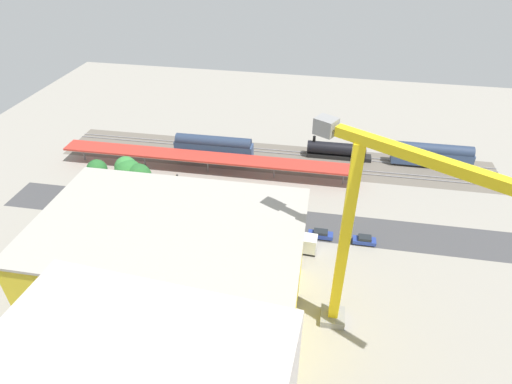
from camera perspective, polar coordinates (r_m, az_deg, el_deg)
The scene contains 25 objects.
ground_plane at distance 86.18m, azimuth 0.21°, elevation -2.79°, with size 169.21×169.21×0.00m, color gray.
rail_bed at distance 104.81m, azimuth 2.46°, elevation 4.62°, with size 105.76×14.36×0.01m, color #665E54.
street_asphalt at distance 84.35m, azimuth -0.08°, elevation -3.75°, with size 105.76×9.00×0.01m, color #424244.
track_rails at distance 104.72m, azimuth 2.46°, elevation 4.70°, with size 105.75×9.14×0.12m.
platform_canopy_near at distance 98.11m, azimuth -6.64°, elevation 4.70°, with size 69.67×5.60×4.04m.
locomotive at distance 105.98m, azimuth 11.16°, elevation 5.49°, with size 15.74×3.24×5.37m.
passenger_coach at distance 108.32m, azimuth 22.76°, elevation 4.68°, with size 18.49×3.23×5.87m.
freight_coach_far at distance 103.21m, azimuth -5.76°, elevation 6.05°, with size 19.25×3.28×6.26m.
parked_car_0 at distance 80.91m, azimuth 14.47°, elevation -6.38°, with size 4.24×1.84×1.64m.
parked_car_1 at distance 80.50m, azimuth 8.74°, elevation -5.74°, with size 4.65×1.74×1.70m.
parked_car_2 at distance 80.50m, azimuth 3.20°, elevation -5.30°, with size 4.10×2.03×1.74m.
parked_car_3 at distance 81.58m, azimuth -1.78°, elevation -4.61°, with size 4.48×1.95×1.77m.
parked_car_4 at distance 82.84m, azimuth -6.99°, elevation -4.23°, with size 4.14×1.81×1.66m.
parked_car_5 at distance 85.40m, azimuth -11.39°, elevation -3.37°, with size 4.72×2.06×1.65m.
parked_car_6 at distance 88.01m, azimuth -16.07°, elevation -2.84°, with size 4.61×1.81×1.77m.
construction_building at distance 63.59m, azimuth -10.96°, elevation -10.19°, with size 36.07×22.56×16.37m, color yellow.
construction_roof_slab at distance 58.08m, azimuth -11.85°, elevation -4.30°, with size 36.67×23.16×0.40m, color #ADA89E.
tower_crane at distance 53.82m, azimuth 14.42°, elevation -4.81°, with size 24.24×14.51×31.93m.
box_truck_0 at distance 76.87m, azimuth 4.85°, elevation -6.79°, with size 9.45×3.00×3.42m.
box_truck_1 at distance 81.48m, azimuth -9.37°, elevation -4.50°, with size 9.40×2.49×3.17m.
street_tree_0 at distance 93.66m, azimuth -16.89°, elevation 2.43°, with size 6.14×6.14×7.83m.
street_tree_1 at distance 97.04m, azimuth -20.74°, elevation 2.88°, with size 4.36×4.36×7.08m.
street_tree_2 at distance 94.25m, azimuth -17.22°, elevation 3.21°, with size 4.78×4.78×8.05m.
street_tree_3 at distance 92.13m, azimuth -15.58°, elevation 2.10°, with size 5.33×5.33×7.43m.
traffic_light at distance 89.49m, azimuth -10.54°, elevation 1.24°, with size 0.50×0.36×5.92m.
Camera 1 is at (-12.26, 67.35, 52.35)m, focal length 29.51 mm.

